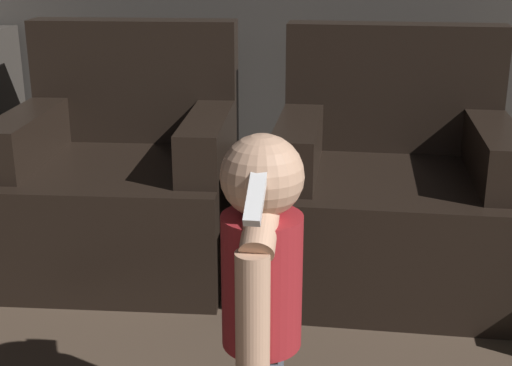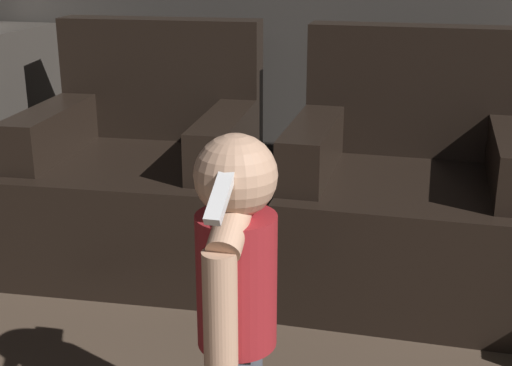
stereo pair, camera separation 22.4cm
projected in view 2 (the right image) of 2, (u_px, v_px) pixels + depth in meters
armchair_left at (145, 179)px, 3.05m from camera, size 0.95×0.92×0.98m
armchair_right at (407, 201)px, 2.80m from camera, size 0.90×0.86×0.98m
person_toddler at (236, 282)px, 1.71m from camera, size 0.20×0.35×0.89m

